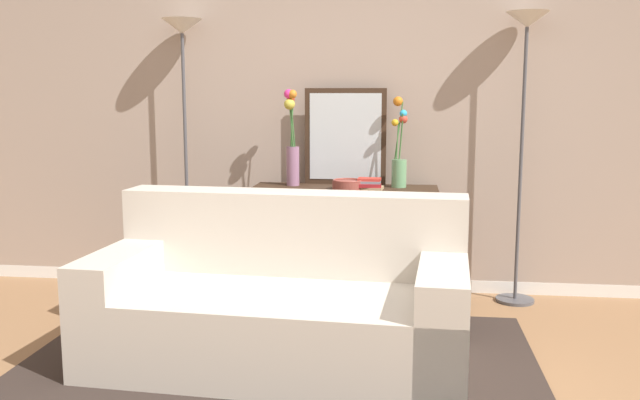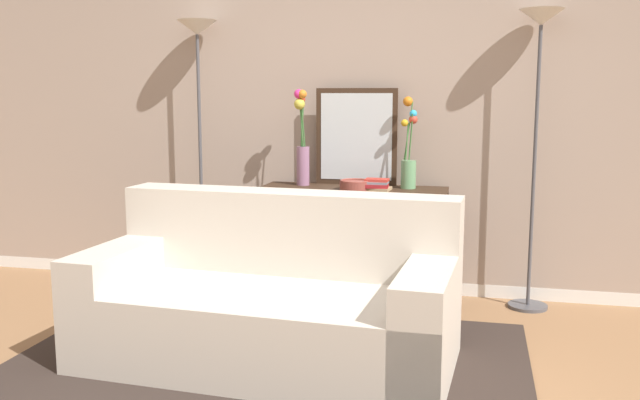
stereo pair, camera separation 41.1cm
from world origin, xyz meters
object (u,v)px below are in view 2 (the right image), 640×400
vase_tall_flowers (302,143)px  vase_short_flowers (409,157)px  fruit_bowl (355,185)px  book_stack (375,185)px  couch (272,304)px  console_table (353,222)px  book_row_under_console (301,288)px  wall_mirror (356,137)px  floor_lamp_right (539,76)px  floor_lamp_left (198,80)px

vase_tall_flowers → vase_short_flowers: size_ratio=1.08×
fruit_bowl → book_stack: size_ratio=1.00×
couch → console_table: couch is taller
book_stack → book_row_under_console: size_ratio=0.73×
book_stack → book_row_under_console: bearing=168.8°
wall_mirror → couch: bearing=-99.4°
console_table → floor_lamp_right: floor_lamp_right is taller
book_stack → wall_mirror: bearing=124.0°
console_table → fruit_bowl: 0.30m
floor_lamp_right → vase_short_flowers: (-0.81, -0.04, -0.53)m
vase_short_flowers → fruit_bowl: vase_short_flowers is taller
vase_tall_flowers → vase_short_flowers: 0.74m
wall_mirror → book_row_under_console: wall_mirror is taller
couch → vase_short_flowers: 1.52m
book_row_under_console → console_table: bearing=-0.0°
floor_lamp_right → book_stack: bearing=-169.5°
book_stack → couch: bearing=-110.4°
vase_tall_flowers → book_row_under_console: 1.03m
console_table → book_stack: bearing=-32.8°
console_table → floor_lamp_right: (1.18, 0.08, 0.99)m
vase_short_flowers → book_row_under_console: bearing=-176.7°
console_table → vase_short_flowers: (0.37, 0.04, 0.46)m
floor_lamp_left → fruit_bowl: (1.18, -0.20, -0.70)m
floor_lamp_left → fruit_bowl: 1.38m
floor_lamp_right → console_table: bearing=-176.1°
floor_lamp_left → book_row_under_console: 1.66m
floor_lamp_right → wall_mirror: size_ratio=2.91×
couch → floor_lamp_right: size_ratio=1.02×
console_table → vase_short_flowers: 0.59m
couch → book_row_under_console: 1.21m
vase_tall_flowers → book_row_under_console: vase_tall_flowers is taller
floor_lamp_right → vase_short_flowers: size_ratio=3.18×
wall_mirror → book_row_under_console: size_ratio=2.35×
couch → vase_tall_flowers: bearing=96.6°
floor_lamp_left → vase_short_flowers: (1.51, -0.04, -0.52)m
couch → floor_lamp_right: 2.25m
couch → vase_tall_flowers: (-0.14, 1.21, 0.77)m
console_table → vase_short_flowers: bearing=6.6°
fruit_bowl → couch: bearing=-104.0°
couch → vase_tall_flowers: vase_tall_flowers is taller
vase_tall_flowers → book_row_under_console: size_ratio=2.33×
book_row_under_console → couch: bearing=-83.2°
vase_tall_flowers → floor_lamp_left: bearing=176.4°
console_table → wall_mirror: size_ratio=1.88×
wall_mirror → vase_tall_flowers: (-0.36, -0.12, -0.04)m
floor_lamp_left → book_row_under_console: (0.78, -0.08, -1.46)m
console_table → wall_mirror: (-0.01, 0.16, 0.58)m
couch → fruit_bowl: size_ratio=9.64×
console_table → book_row_under_console: (-0.37, 0.00, -0.49)m
console_table → book_row_under_console: size_ratio=4.44×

